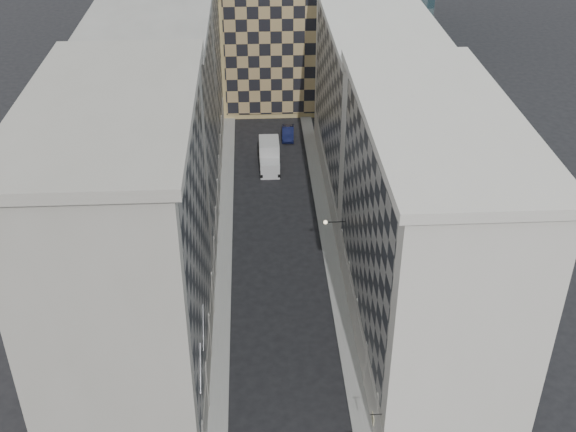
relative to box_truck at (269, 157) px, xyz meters
name	(u,v)px	position (x,y,z in m)	size (l,w,h in m)	color
sidewalk_west	(225,245)	(-5.05, -16.63, -1.31)	(1.50, 100.00, 0.15)	gray
sidewalk_east	(328,242)	(5.45, -16.63, -1.31)	(1.50, 100.00, 0.15)	gray
bldg_left_a	(130,259)	(-10.68, -35.63, 10.44)	(10.80, 22.80, 23.70)	gray
bldg_left_b	(161,132)	(-10.68, -13.63, 9.94)	(10.80, 22.80, 22.70)	gray
bldg_left_c	(179,59)	(-10.68, 8.37, 9.44)	(10.80, 22.80, 21.70)	gray
bldg_right_a	(425,237)	(11.08, -31.63, 8.94)	(10.80, 26.80, 20.70)	beige
bldg_right_b	(371,104)	(11.09, -4.63, 8.46)	(10.80, 28.80, 19.70)	beige
tan_block	(280,35)	(2.20, 21.26, 8.05)	(16.80, 14.80, 18.80)	tan
flagpoles_left	(202,347)	(-5.70, -40.63, 6.62)	(0.10, 6.33, 2.33)	gray
bracket_lamp	(327,222)	(4.58, -22.63, 4.82)	(1.98, 0.36, 0.36)	black
box_truck	(269,157)	(0.00, 0.00, 0.00)	(2.36, 5.79, 3.18)	silver
dark_car	(288,133)	(2.65, 8.00, -0.67)	(1.51, 4.33, 1.43)	#10163E
shop_sign	(373,418)	(5.62, -43.63, 2.45)	(0.79, 0.69, 0.77)	black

